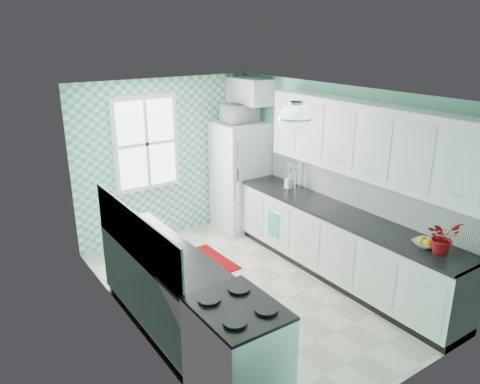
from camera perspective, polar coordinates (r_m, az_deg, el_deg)
floor at (r=6.16m, az=0.95°, el=-11.86°), size 3.00×4.40×0.02m
ceiling at (r=5.32m, az=1.10°, el=12.07°), size 3.00×4.40×0.02m
wall_back at (r=7.45m, az=-8.88°, el=4.01°), size 3.00×0.02×2.50m
wall_front at (r=4.18m, az=19.08°, el=-9.31°), size 3.00×0.02×2.50m
wall_left at (r=4.96m, az=-13.40°, el=-4.12°), size 0.02×4.40×2.50m
wall_right at (r=6.57m, az=11.84°, el=1.77°), size 0.02×4.40×2.50m
accent_wall at (r=7.43m, az=-8.81°, el=3.98°), size 3.00×0.01×2.50m
window at (r=7.19m, az=-11.35°, el=5.80°), size 1.04×0.05×1.44m
backsplash_right at (r=6.31m, az=14.25°, el=0.35°), size 0.02×3.60×0.51m
backsplash_left at (r=4.92m, az=-12.79°, el=-4.95°), size 0.02×2.15×0.51m
upper_cabinets_right at (r=5.89m, az=15.26°, el=6.06°), size 0.33×3.20×0.90m
upper_cabinet_fridge at (r=7.58m, az=1.08°, el=12.21°), size 0.40×0.74×0.40m
ceiling_light at (r=4.73m, az=6.77°, el=8.76°), size 0.34×0.34×0.35m
base_cabinets_right at (r=6.39m, az=11.97°, el=-6.46°), size 0.60×3.60×0.90m
countertop_right at (r=6.19m, az=12.17°, el=-2.57°), size 0.63×3.60×0.04m
base_cabinets_left at (r=5.36m, az=-9.30°, el=-11.57°), size 0.60×2.15×0.90m
countertop_left at (r=5.14m, az=-9.43°, el=-7.02°), size 0.63×2.15×0.04m
fridge at (r=7.74m, az=-0.00°, el=2.02°), size 0.77×0.77×1.77m
stove at (r=4.26m, az=-0.32°, el=-19.27°), size 0.66×0.82×0.99m
sink at (r=6.97m, az=5.58°, el=0.34°), size 0.57×0.48×0.53m
rug at (r=6.82m, az=-4.42°, el=-8.49°), size 0.69×0.97×0.02m
dish_towel at (r=6.85m, az=4.12°, el=-3.98°), size 0.03×0.25×0.37m
fruit_bowl at (r=5.49m, az=21.68°, el=-5.87°), size 0.29×0.29×0.06m
potted_plant at (r=5.34m, az=23.47°, el=-5.04°), size 0.39×0.36×0.36m
soap_bottle at (r=6.95m, az=5.97°, el=1.32°), size 0.10×0.10×0.22m
microwave at (r=7.50m, az=-0.00°, el=9.61°), size 0.55×0.39×0.30m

